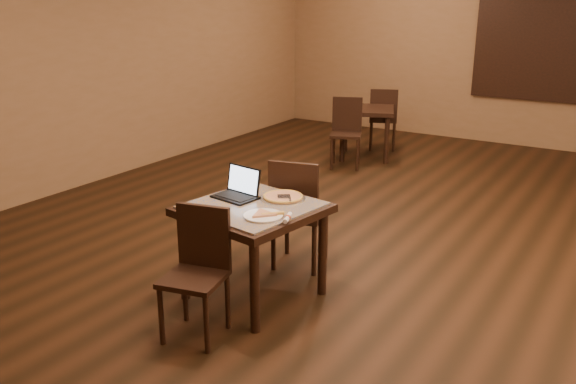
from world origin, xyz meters
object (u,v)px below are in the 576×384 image
Objects in this scene: chair_main_near at (199,264)px; laptop at (239,189)px; tiled_table at (253,217)px; pizza_pan at (283,198)px; other_table_b_chair_far at (383,115)px; chair_main_far at (297,208)px; other_table_b at (366,116)px; other_table_b_chair_near at (346,128)px.

laptop is (-0.18, 0.73, 0.31)m from chair_main_near.
tiled_table is 3.01× the size of pizza_pan.
pizza_pan is at bearing 72.35° from tiled_table.
other_table_b_chair_far is (-0.87, 4.82, -0.30)m from laptop.
tiled_table is at bearing -18.79° from laptop.
chair_main_far reaches higher than other_table_b.
laptop is at bearing -156.83° from pizza_pan.
laptop is 0.36× the size of other_table_b.
other_table_b_chair_near reaches higher than tiled_table.
pizza_pan reaches higher than tiled_table.
chair_main_near is at bearing 74.98° from chair_main_far.
chair_main_far is at bearing 75.30° from laptop.
tiled_table is 1.13× the size of other_table_b_chair_near.
other_table_b_chair_near is 1.10m from other_table_b_chair_far.
other_table_b_chair_far is (-1.19, 4.68, -0.24)m from pizza_pan.
pizza_pan is (0.32, 0.14, -0.06)m from laptop.
other_table_b_chair_near is (-0.94, 3.71, -0.30)m from laptop.
tiled_table is 0.29m from pizza_pan.
pizza_pan is at bearing -93.45° from other_table_b_chair_near.
other_table_b_chair_near is 1.00× the size of other_table_b_chair_far.
other_table_b_chair_far is at bearing 108.76° from laptop.
pizza_pan is at bearing -96.28° from other_table_b.
other_table_b is 0.56m from other_table_b_chair_near.
pizza_pan is 0.35× the size of other_table_b.
chair_main_far is 2.80× the size of pizza_pan.
other_table_b_chair_far is (-1.07, 4.92, -0.13)m from tiled_table.
other_table_b_chair_near is at bearing 115.52° from tiled_table.
pizza_pan is (0.14, 0.86, 0.26)m from chair_main_near.
tiled_table is at bearing 79.50° from other_table_b_chair_far.
laptop reaches higher than other_table_b.
other_table_b_chair_far reaches higher than tiled_table.
laptop is 0.35m from pizza_pan.
tiled_table is at bearing 75.22° from chair_main_near.
other_table_b_chair_far is at bearing 104.32° from pizza_pan.
chair_main_near is at bearing -99.09° from pizza_pan.
other_table_b_chair_near is (-0.03, -0.55, -0.07)m from other_table_b.
other_table_b is 1.08× the size of other_table_b_chair_near.
pizza_pan is (0.10, -0.38, 0.21)m from chair_main_far.
chair_main_far is 0.97× the size of other_table_b.
other_table_b is (-1.13, 3.75, 0.05)m from chair_main_far.
other_table_b_chair_far is (0.03, 0.55, -0.07)m from other_table_b.
tiled_table is 0.63m from chair_main_far.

